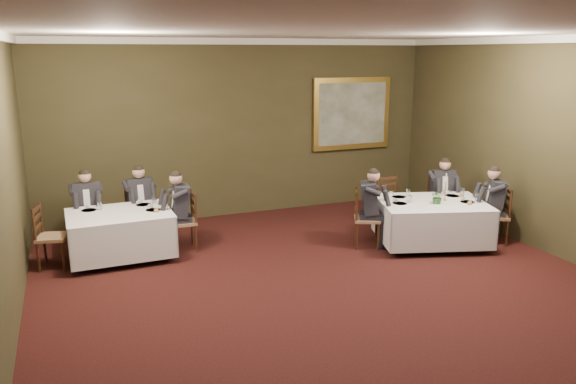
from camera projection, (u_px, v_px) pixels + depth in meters
ground at (360, 315)px, 7.12m from camera, size 10.00×10.00×0.00m
ceiling at (370, 29)px, 6.27m from camera, size 8.00×10.00×0.10m
back_wall at (242, 129)px, 11.21m from camera, size 8.00×0.10×3.50m
crown_molding at (370, 34)px, 6.29m from camera, size 8.00×10.00×0.12m
table_main at (432, 219)px, 9.63m from camera, size 2.12×1.83×0.67m
table_second at (121, 231)px, 8.99m from camera, size 1.65×1.27×0.67m
chair_main_backleft at (390, 214)px, 10.52m from camera, size 0.48×0.46×1.00m
chair_main_backright at (440, 213)px, 10.60m from camera, size 0.54×0.52×1.00m
diner_main_backright at (441, 202)px, 10.53m from camera, size 0.51×0.57×1.35m
chair_main_endleft at (366, 230)px, 9.58m from camera, size 0.57×0.58×1.00m
diner_main_endleft at (367, 217)px, 9.53m from camera, size 0.61×0.57×1.35m
chair_main_endright at (495, 227)px, 9.76m from camera, size 0.58×0.59×1.00m
diner_main_endright at (495, 214)px, 9.70m from camera, size 0.61×0.58×1.35m
chair_sec_backleft at (89, 230)px, 9.61m from camera, size 0.44×0.42×1.00m
diner_sec_backleft at (88, 217)px, 9.54m from camera, size 0.42×0.48×1.35m
chair_sec_backright at (141, 224)px, 9.93m from camera, size 0.49×0.47×1.00m
diner_sec_backright at (140, 212)px, 9.87m from camera, size 0.46×0.53×1.35m
chair_sec_endright at (184, 233)px, 9.41m from camera, size 0.44×0.46×1.00m
diner_sec_endright at (183, 220)px, 9.36m from camera, size 0.50×0.43×1.35m
chair_sec_endleft at (53, 250)px, 8.65m from camera, size 0.51×0.52×1.00m
centerpiece at (438, 196)px, 9.41m from camera, size 0.27×0.24×0.26m
candlestick at (445, 190)px, 9.60m from camera, size 0.07×0.07×0.49m
place_setting_table_main at (401, 194)px, 9.92m from camera, size 0.33×0.31×0.14m
place_setting_table_second at (92, 207)px, 9.09m from camera, size 0.33×0.31×0.14m
painting at (352, 114)px, 11.97m from camera, size 1.79×0.09×1.52m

